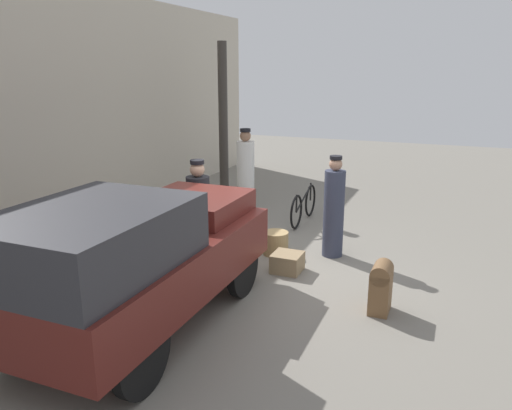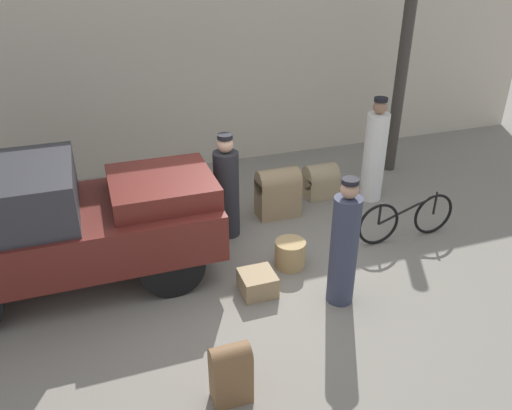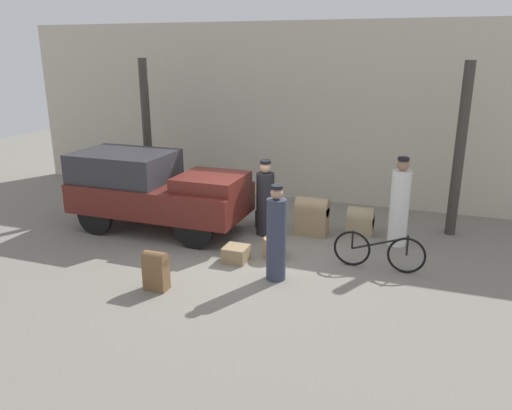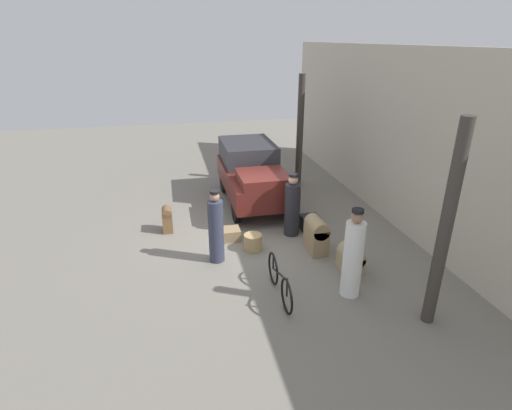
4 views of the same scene
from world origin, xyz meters
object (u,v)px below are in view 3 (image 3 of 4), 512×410
object	(u,v)px
conductor_in_dark_uniform	(265,201)
porter_lifting_near_truck	(399,205)
porter_standing_middle	(276,237)
wicker_basket	(275,248)
truck	(153,187)
trunk_umber_medium	(360,221)
suitcase_black_upright	(312,215)
trunk_wicker_pale	(236,254)
bicycle	(379,251)
trunk_barrel_dark	(156,269)
trunk_large_brown	(266,217)

from	to	relation	value
conductor_in_dark_uniform	porter_lifting_near_truck	xyz separation A→B (m)	(2.72, 0.35, 0.09)
porter_standing_middle	porter_lifting_near_truck	xyz separation A→B (m)	(1.84, 2.38, 0.06)
wicker_basket	truck	bearing A→B (deg)	168.13
trunk_umber_medium	wicker_basket	bearing A→B (deg)	-125.97
suitcase_black_upright	trunk_wicker_pale	world-z (taller)	suitcase_black_upright
porter_standing_middle	porter_lifting_near_truck	size ratio (longest dim) A/B	0.93
conductor_in_dark_uniform	porter_lifting_near_truck	bearing A→B (deg)	7.37
suitcase_black_upright	trunk_wicker_pale	size ratio (longest dim) A/B	1.88
conductor_in_dark_uniform	porter_lifting_near_truck	size ratio (longest dim) A/B	0.90
porter_standing_middle	trunk_wicker_pale	bearing A→B (deg)	153.25
bicycle	trunk_barrel_dark	bearing A→B (deg)	-148.55
truck	trunk_wicker_pale	world-z (taller)	truck
truck	trunk_wicker_pale	size ratio (longest dim) A/B	8.62
bicycle	trunk_wicker_pale	size ratio (longest dim) A/B	3.72
porter_standing_middle	trunk_wicker_pale	world-z (taller)	porter_standing_middle
wicker_basket	trunk_large_brown	bearing A→B (deg)	113.64
truck	trunk_umber_medium	distance (m)	4.56
porter_standing_middle	trunk_large_brown	distance (m)	2.83
trunk_umber_medium	conductor_in_dark_uniform	bearing A→B (deg)	-159.28
trunk_umber_medium	truck	bearing A→B (deg)	-164.16
conductor_in_dark_uniform	trunk_barrel_dark	world-z (taller)	conductor_in_dark_uniform
trunk_large_brown	trunk_umber_medium	bearing A→B (deg)	5.01
bicycle	porter_lifting_near_truck	distance (m)	1.47
wicker_basket	trunk_barrel_dark	bearing A→B (deg)	-126.30
wicker_basket	suitcase_black_upright	bearing A→B (deg)	75.45
conductor_in_dark_uniform	trunk_wicker_pale	size ratio (longest dim) A/B	3.69
conductor_in_dark_uniform	trunk_barrel_dark	bearing A→B (deg)	-105.50
bicycle	truck	bearing A→B (deg)	173.98
porter_lifting_near_truck	trunk_umber_medium	bearing A→B (deg)	154.74
truck	suitcase_black_upright	bearing A→B (deg)	13.52
porter_standing_middle	wicker_basket	bearing A→B (deg)	109.11
porter_lifting_near_truck	trunk_barrel_dark	size ratio (longest dim) A/B	2.71
wicker_basket	trunk_barrel_dark	size ratio (longest dim) A/B	0.64
trunk_wicker_pale	porter_lifting_near_truck	bearing A→B (deg)	34.48
trunk_umber_medium	suitcase_black_upright	bearing A→B (deg)	-156.60
wicker_basket	conductor_in_dark_uniform	xyz separation A→B (m)	(-0.58, 1.13, 0.55)
bicycle	trunk_wicker_pale	xyz separation A→B (m)	(-2.56, -0.53, -0.20)
truck	trunk_large_brown	xyz separation A→B (m)	(2.26, 1.05, -0.75)
wicker_basket	trunk_barrel_dark	xyz separation A→B (m)	(-1.43, -1.95, 0.16)
wicker_basket	trunk_umber_medium	size ratio (longest dim) A/B	0.72
porter_lifting_near_truck	trunk_barrel_dark	distance (m)	4.98
trunk_umber_medium	trunk_wicker_pale	distance (m)	3.02
conductor_in_dark_uniform	trunk_large_brown	distance (m)	0.79
wicker_basket	porter_lifting_near_truck	distance (m)	2.69
trunk_large_brown	truck	bearing A→B (deg)	-155.07
trunk_barrel_dark	suitcase_black_upright	bearing A→B (deg)	61.94
truck	porter_lifting_near_truck	distance (m)	5.21
bicycle	porter_standing_middle	world-z (taller)	porter_standing_middle
wicker_basket	trunk_large_brown	size ratio (longest dim) A/B	0.92
porter_lifting_near_truck	trunk_large_brown	size ratio (longest dim) A/B	3.92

